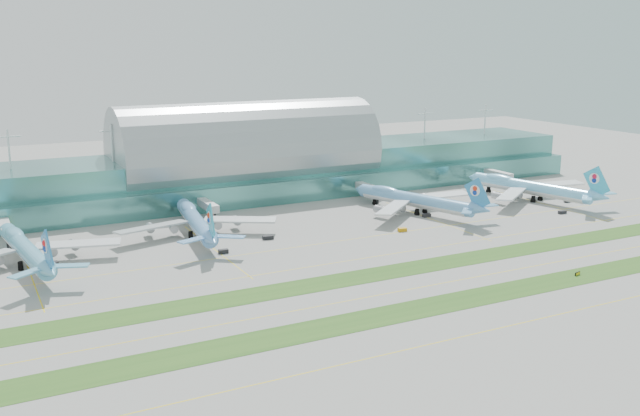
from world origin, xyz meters
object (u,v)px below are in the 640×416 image
terminal (247,165)px  taxiway_sign_east (578,274)px  airliner_b (196,220)px  airliner_c (414,199)px  airliner_a (25,248)px  airliner_d (529,187)px

terminal → taxiway_sign_east: terminal is taller
airliner_b → taxiway_sign_east: airliner_b is taller
airliner_c → airliner_b: bearing=157.2°
airliner_a → airliner_c: bearing=-5.7°
airliner_b → taxiway_sign_east: size_ratio=26.02×
airliner_a → taxiway_sign_east: 172.50m
terminal → airliner_a: bearing=-146.3°
terminal → airliner_d: terminal is taller
airliner_b → airliner_c: bearing=3.4°
airliner_a → terminal: bearing=26.7°
terminal → airliner_c: size_ratio=5.12×
terminal → airliner_a: (-102.28, -68.22, -8.51)m
airliner_c → airliner_d: bearing=-21.8°
airliner_a → airliner_b: (59.13, 10.26, 0.02)m
airliner_d → taxiway_sign_east: 107.64m
terminal → airliner_c: (48.39, -64.77, -8.42)m
terminal → airliner_b: bearing=-126.7°
terminal → airliner_b: size_ratio=5.04×
airliner_a → taxiway_sign_east: bearing=-37.5°
airliner_c → taxiway_sign_east: (-2.16, -91.04, -5.26)m
airliner_d → taxiway_sign_east: bearing=-138.9°
terminal → airliner_a: size_ratio=5.05×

